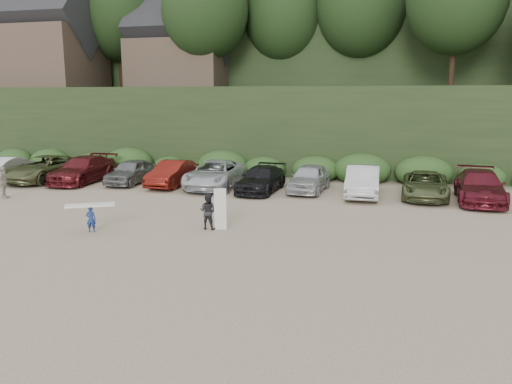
# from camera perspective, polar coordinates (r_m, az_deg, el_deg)

# --- Properties ---
(ground) EXTENTS (120.00, 120.00, 0.00)m
(ground) POSITION_cam_1_polar(r_m,az_deg,el_deg) (19.11, -2.22, -5.50)
(ground) COLOR tan
(ground) RESTS_ON ground
(hillside_backdrop) EXTENTS (90.00, 41.50, 28.00)m
(hillside_backdrop) POSITION_cam_1_polar(r_m,az_deg,el_deg) (54.09, 8.63, 17.05)
(hillside_backdrop) COLOR black
(hillside_backdrop) RESTS_ON ground
(parked_cars) EXTENTS (34.16, 6.40, 1.64)m
(parked_cars) POSITION_cam_1_polar(r_m,az_deg,el_deg) (29.90, -6.87, 1.99)
(parked_cars) COLOR #BCBBC1
(parked_cars) RESTS_ON ground
(distant_walker) EXTENTS (0.74, 1.10, 1.74)m
(distant_walker) POSITION_cam_1_polar(r_m,az_deg,el_deg) (29.73, -26.92, 0.99)
(distant_walker) COLOR #A29B89
(distant_walker) RESTS_ON ground
(child_surfer) EXTENTS (1.94, 1.38, 1.15)m
(child_surfer) POSITION_cam_1_polar(r_m,az_deg,el_deg) (21.08, -18.38, -2.30)
(child_surfer) COLOR navy
(child_surfer) RESTS_ON ground
(adult_surfer) EXTENTS (1.21, 0.63, 1.75)m
(adult_surfer) POSITION_cam_1_polar(r_m,az_deg,el_deg) (20.54, -5.39, -2.19)
(adult_surfer) COLOR black
(adult_surfer) RESTS_ON ground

